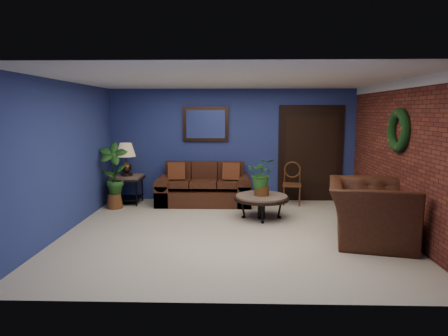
{
  "coord_description": "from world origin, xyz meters",
  "views": [
    {
      "loc": [
        0.06,
        -6.46,
        2.01
      ],
      "look_at": [
        -0.14,
        0.55,
        1.01
      ],
      "focal_mm": 32.0,
      "sensor_mm": 36.0,
      "label": 1
    }
  ],
  "objects_px": {
    "side_chair": "(292,180)",
    "end_table": "(127,182)",
    "table_lamp": "(126,155)",
    "armchair": "(370,212)",
    "coffee_table": "(261,198)",
    "sofa": "(204,190)"
  },
  "relations": [
    {
      "from": "side_chair",
      "to": "end_table",
      "type": "bearing_deg",
      "value": -170.74
    },
    {
      "from": "side_chair",
      "to": "sofa",
      "type": "bearing_deg",
      "value": -170.58
    },
    {
      "from": "side_chair",
      "to": "armchair",
      "type": "relative_size",
      "value": 0.65
    },
    {
      "from": "table_lamp",
      "to": "side_chair",
      "type": "distance_m",
      "value": 3.64
    },
    {
      "from": "sofa",
      "to": "coffee_table",
      "type": "relative_size",
      "value": 1.97
    },
    {
      "from": "sofa",
      "to": "coffee_table",
      "type": "xyz_separation_m",
      "value": [
        1.17,
        -1.18,
        0.08
      ]
    },
    {
      "from": "end_table",
      "to": "armchair",
      "type": "xyz_separation_m",
      "value": [
        4.45,
        -2.44,
        -0.01
      ]
    },
    {
      "from": "sofa",
      "to": "side_chair",
      "type": "distance_m",
      "value": 1.92
    },
    {
      "from": "sofa",
      "to": "side_chair",
      "type": "bearing_deg",
      "value": 1.23
    },
    {
      "from": "coffee_table",
      "to": "armchair",
      "type": "relative_size",
      "value": 0.72
    },
    {
      "from": "sofa",
      "to": "side_chair",
      "type": "xyz_separation_m",
      "value": [
        1.91,
        0.04,
        0.22
      ]
    },
    {
      "from": "table_lamp",
      "to": "coffee_table",
      "type": "bearing_deg",
      "value": -21.95
    },
    {
      "from": "armchair",
      "to": "side_chair",
      "type": "bearing_deg",
      "value": 32.19
    },
    {
      "from": "end_table",
      "to": "table_lamp",
      "type": "height_order",
      "value": "table_lamp"
    },
    {
      "from": "table_lamp",
      "to": "armchair",
      "type": "xyz_separation_m",
      "value": [
        4.45,
        -2.44,
        -0.6
      ]
    },
    {
      "from": "armchair",
      "to": "coffee_table",
      "type": "bearing_deg",
      "value": 64.5
    },
    {
      "from": "coffee_table",
      "to": "side_chair",
      "type": "xyz_separation_m",
      "value": [
        0.74,
        1.22,
        0.14
      ]
    },
    {
      "from": "coffee_table",
      "to": "armchair",
      "type": "xyz_separation_m",
      "value": [
        1.59,
        -1.29,
        0.08
      ]
    },
    {
      "from": "armchair",
      "to": "sofa",
      "type": "bearing_deg",
      "value": 61.68
    },
    {
      "from": "sofa",
      "to": "table_lamp",
      "type": "bearing_deg",
      "value": -179.11
    },
    {
      "from": "sofa",
      "to": "armchair",
      "type": "xyz_separation_m",
      "value": [
        2.76,
        -2.47,
        0.17
      ]
    },
    {
      "from": "sofa",
      "to": "coffee_table",
      "type": "bearing_deg",
      "value": -45.25
    }
  ]
}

